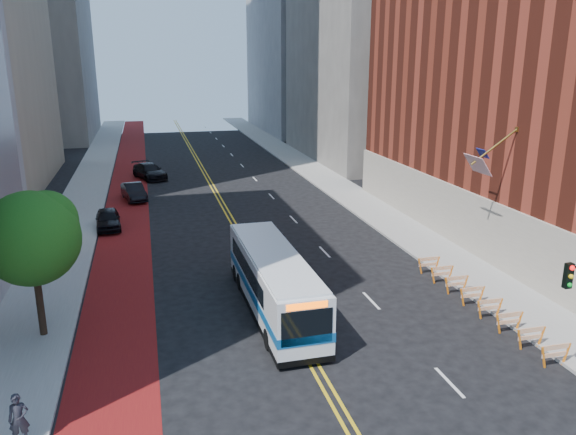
{
  "coord_description": "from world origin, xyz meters",
  "views": [
    {
      "loc": [
        -6.2,
        -19.32,
        12.31
      ],
      "look_at": [
        0.77,
        8.0,
        4.3
      ],
      "focal_mm": 35.0,
      "sensor_mm": 36.0,
      "label": 1
    }
  ],
  "objects_px": {
    "car_b": "(134,192)",
    "pedestrian": "(19,419)",
    "car_c": "(150,171)",
    "street_tree": "(33,235)",
    "car_a": "(108,219)",
    "transit_bus": "(273,280)"
  },
  "relations": [
    {
      "from": "car_b",
      "to": "pedestrian",
      "type": "xyz_separation_m",
      "value": [
        -3.3,
        -33.62,
        0.28
      ]
    },
    {
      "from": "car_a",
      "to": "car_b",
      "type": "xyz_separation_m",
      "value": [
        1.8,
        8.61,
        0.01
      ]
    },
    {
      "from": "transit_bus",
      "to": "pedestrian",
      "type": "distance_m",
      "value": 13.1
    },
    {
      "from": "pedestrian",
      "to": "car_c",
      "type": "bearing_deg",
      "value": 77.41
    },
    {
      "from": "street_tree",
      "to": "car_b",
      "type": "height_order",
      "value": "street_tree"
    },
    {
      "from": "car_a",
      "to": "car_b",
      "type": "distance_m",
      "value": 8.8
    },
    {
      "from": "pedestrian",
      "to": "street_tree",
      "type": "bearing_deg",
      "value": 87.05
    },
    {
      "from": "car_a",
      "to": "pedestrian",
      "type": "height_order",
      "value": "pedestrian"
    },
    {
      "from": "car_c",
      "to": "pedestrian",
      "type": "distance_m",
      "value": 43.14
    },
    {
      "from": "car_a",
      "to": "pedestrian",
      "type": "xyz_separation_m",
      "value": [
        -1.5,
        -25.01,
        0.29
      ]
    },
    {
      "from": "transit_bus",
      "to": "car_c",
      "type": "height_order",
      "value": "transit_bus"
    },
    {
      "from": "car_a",
      "to": "pedestrian",
      "type": "distance_m",
      "value": 25.06
    },
    {
      "from": "car_b",
      "to": "car_c",
      "type": "relative_size",
      "value": 0.83
    },
    {
      "from": "car_a",
      "to": "car_b",
      "type": "height_order",
      "value": "car_b"
    },
    {
      "from": "transit_bus",
      "to": "car_a",
      "type": "distance_m",
      "value": 19.16
    },
    {
      "from": "car_b",
      "to": "pedestrian",
      "type": "distance_m",
      "value": 33.79
    },
    {
      "from": "street_tree",
      "to": "pedestrian",
      "type": "relative_size",
      "value": 3.8
    },
    {
      "from": "car_b",
      "to": "car_c",
      "type": "distance_m",
      "value": 9.37
    },
    {
      "from": "car_c",
      "to": "car_b",
      "type": "bearing_deg",
      "value": -120.39
    },
    {
      "from": "car_c",
      "to": "transit_bus",
      "type": "bearing_deg",
      "value": -102.04
    },
    {
      "from": "car_a",
      "to": "car_c",
      "type": "distance_m",
      "value": 18.16
    },
    {
      "from": "car_a",
      "to": "car_b",
      "type": "bearing_deg",
      "value": 73.82
    }
  ]
}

